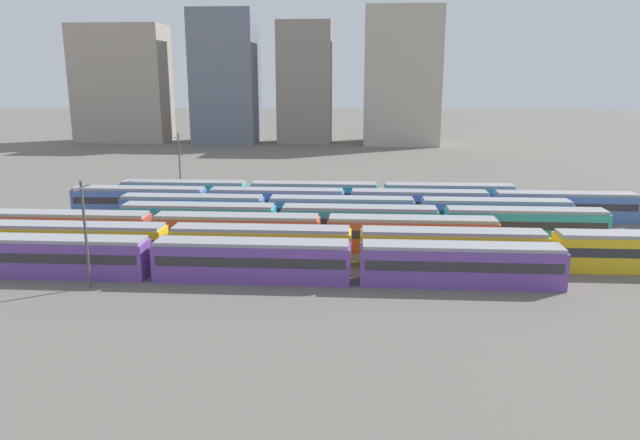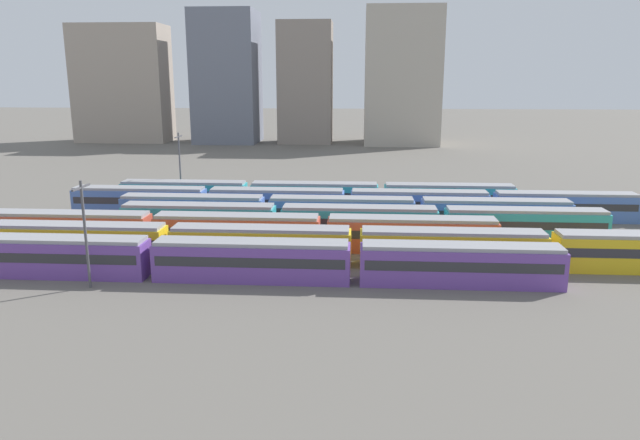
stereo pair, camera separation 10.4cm
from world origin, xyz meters
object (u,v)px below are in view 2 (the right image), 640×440
object	(u,v)px
train_track_3	(359,222)
catenary_pole_1	(180,164)
train_track_0	(252,260)
train_track_4	(341,212)
train_track_5	(491,205)
catenary_pole_0	(85,229)
train_track_1	(452,248)
train_track_2	(237,231)
train_track_6	(315,195)

from	to	relation	value
train_track_3	catenary_pole_1	bearing A→B (deg)	145.38
train_track_0	catenary_pole_1	size ratio (longest dim) A/B	5.36
train_track_3	train_track_0	bearing A→B (deg)	-122.00
train_track_4	train_track_5	distance (m)	20.19
catenary_pole_0	train_track_1	bearing A→B (deg)	13.96
train_track_1	train_track_4	distance (m)	19.30
train_track_2	train_track_6	distance (m)	21.90
train_track_0	train_track_4	size ratio (longest dim) A/B	1.00
train_track_3	train_track_1	bearing A→B (deg)	-48.70
train_track_3	train_track_4	distance (m)	5.65
train_track_0	train_track_1	world-z (taller)	same
train_track_6	catenary_pole_0	bearing A→B (deg)	-116.97
train_track_6	catenary_pole_0	xyz separation A→B (m)	(-17.40, -34.19, 3.46)
train_track_2	train_track_6	bearing A→B (deg)	71.78
train_track_2	catenary_pole_1	distance (m)	27.31
train_track_0	train_track_3	world-z (taller)	same
train_track_1	train_track_2	size ratio (longest dim) A/B	1.68
train_track_5	catenary_pole_0	world-z (taller)	catenary_pole_0
train_track_4	train_track_2	bearing A→B (deg)	-136.71
train_track_3	catenary_pole_1	world-z (taller)	catenary_pole_1
train_track_0	train_track_5	bearing A→B (deg)	43.89
train_track_4	catenary_pole_0	size ratio (longest dim) A/B	5.79
train_track_0	catenary_pole_1	distance (m)	38.07
train_track_6	train_track_4	bearing A→B (deg)	-68.05
train_track_2	train_track_5	world-z (taller)	same
catenary_pole_0	catenary_pole_1	world-z (taller)	catenary_pole_1
train_track_4	train_track_6	world-z (taller)	same
train_track_3	catenary_pole_1	distance (m)	32.50
train_track_0	train_track_6	distance (m)	31.38
train_track_6	catenary_pole_0	size ratio (longest dim) A/B	5.79
train_track_6	train_track_2	bearing A→B (deg)	-108.22
train_track_3	train_track_6	size ratio (longest dim) A/B	1.00
train_track_1	train_track_5	distance (m)	22.34
train_track_1	catenary_pole_1	bearing A→B (deg)	141.16
train_track_1	train_track_3	distance (m)	13.84
catenary_pole_1	train_track_3	bearing A→B (deg)	-34.62
train_track_1	train_track_2	xyz separation A→B (m)	(-22.40, 5.20, -0.00)
train_track_2	train_track_0	bearing A→B (deg)	-71.33
train_track_5	train_track_6	world-z (taller)	same
train_track_2	train_track_3	world-z (taller)	same
catenary_pole_0	train_track_4	bearing A→B (deg)	47.78
train_track_2	train_track_4	bearing A→B (deg)	43.29
train_track_2	catenary_pole_0	world-z (taller)	catenary_pole_0
train_track_5	catenary_pole_1	world-z (taller)	catenary_pole_1
train_track_2	train_track_3	size ratio (longest dim) A/B	1.00
train_track_0	train_track_5	world-z (taller)	same
train_track_5	train_track_4	bearing A→B (deg)	-165.07
train_track_4	train_track_5	bearing A→B (deg)	14.93
catenary_pole_0	train_track_2	bearing A→B (deg)	51.77
train_track_3	catenary_pole_0	bearing A→B (deg)	-142.02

